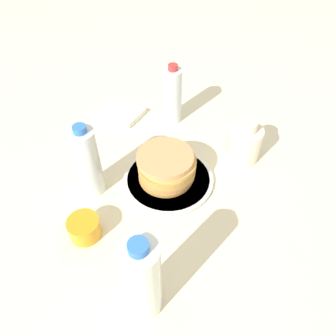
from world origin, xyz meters
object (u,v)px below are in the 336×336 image
(juice_glass, at_px, (84,228))
(water_bottle_mid, at_px, (88,162))
(cream_jug, at_px, (244,143))
(plate, at_px, (168,179))
(water_bottle_far, at_px, (173,96))
(pancake_stack, at_px, (167,166))
(water_bottle_near, at_px, (142,280))

(juice_glass, relative_size, water_bottle_mid, 0.36)
(cream_jug, distance_m, water_bottle_mid, 0.47)
(cream_jug, bearing_deg, plate, 175.62)
(cream_jug, height_order, water_bottle_far, water_bottle_far)
(pancake_stack, relative_size, cream_jug, 1.20)
(water_bottle_near, bearing_deg, water_bottle_far, 56.65)
(water_bottle_near, relative_size, water_bottle_far, 1.19)
(pancake_stack, bearing_deg, water_bottle_near, -125.05)
(juice_glass, distance_m, water_bottle_near, 0.26)
(water_bottle_near, distance_m, water_bottle_mid, 0.37)
(pancake_stack, distance_m, water_bottle_far, 0.29)
(plate, relative_size, juice_glass, 3.24)
(juice_glass, height_order, water_bottle_far, water_bottle_far)
(water_bottle_near, xyz_separation_m, water_bottle_mid, (0.01, 0.37, -0.01))
(juice_glass, distance_m, water_bottle_far, 0.53)
(juice_glass, bearing_deg, water_bottle_near, -75.54)
(plate, height_order, cream_jug, cream_jug)
(cream_jug, distance_m, water_bottle_near, 0.54)
(water_bottle_mid, bearing_deg, pancake_stack, -18.75)
(pancake_stack, xyz_separation_m, juice_glass, (-0.27, -0.07, -0.03))
(cream_jug, bearing_deg, water_bottle_mid, 168.50)
(plate, distance_m, water_bottle_mid, 0.24)
(juice_glass, xyz_separation_m, water_bottle_far, (0.42, 0.32, 0.07))
(pancake_stack, height_order, cream_jug, cream_jug)
(water_bottle_near, bearing_deg, pancake_stack, 54.95)
(cream_jug, bearing_deg, juice_glass, -175.09)
(water_bottle_far, bearing_deg, pancake_stack, -121.18)
(pancake_stack, distance_m, water_bottle_mid, 0.22)
(water_bottle_far, bearing_deg, juice_glass, -143.15)
(water_bottle_near, height_order, water_bottle_far, water_bottle_near)
(water_bottle_mid, xyz_separation_m, water_bottle_far, (0.35, 0.18, -0.01))
(water_bottle_mid, bearing_deg, plate, -19.80)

